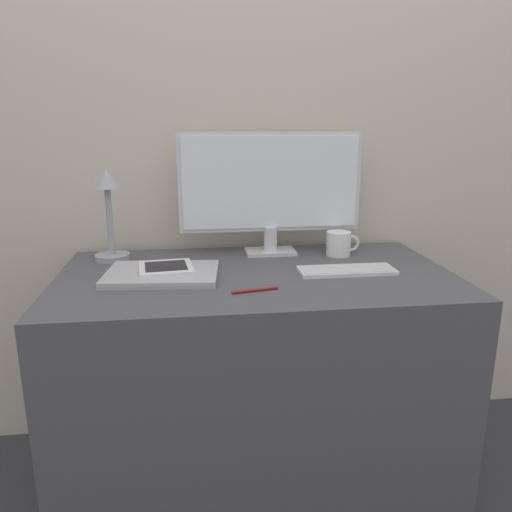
% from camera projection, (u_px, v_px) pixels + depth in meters
% --- Properties ---
extents(wall_back, '(3.60, 0.05, 2.40)m').
position_uv_depth(wall_back, '(242.00, 121.00, 1.80)').
color(wall_back, beige).
rests_on(wall_back, ground_plane).
extents(desk, '(1.22, 0.68, 0.74)m').
position_uv_depth(desk, '(256.00, 380.00, 1.65)').
color(desk, '#4C4C51').
rests_on(desk, ground_plane).
extents(monitor, '(0.64, 0.11, 0.42)m').
position_uv_depth(monitor, '(271.00, 188.00, 1.73)').
color(monitor, silver).
rests_on(monitor, desk).
extents(keyboard, '(0.30, 0.11, 0.01)m').
position_uv_depth(keyboard, '(347.00, 270.00, 1.56)').
color(keyboard, silver).
rests_on(keyboard, desk).
extents(laptop, '(0.35, 0.27, 0.02)m').
position_uv_depth(laptop, '(162.00, 274.00, 1.50)').
color(laptop, '#A3A3A8').
rests_on(laptop, desk).
extents(ereader, '(0.18, 0.17, 0.01)m').
position_uv_depth(ereader, '(166.00, 267.00, 1.52)').
color(ereader, white).
rests_on(ereader, laptop).
extents(desk_lamp, '(0.12, 0.12, 0.31)m').
position_uv_depth(desk_lamp, '(109.00, 208.00, 1.65)').
color(desk_lamp, '#999EA8').
rests_on(desk_lamp, desk).
extents(coffee_mug, '(0.12, 0.09, 0.08)m').
position_uv_depth(coffee_mug, '(339.00, 244.00, 1.75)').
color(coffee_mug, white).
rests_on(coffee_mug, desk).
extents(pen, '(0.13, 0.04, 0.01)m').
position_uv_depth(pen, '(255.00, 290.00, 1.38)').
color(pen, maroon).
rests_on(pen, desk).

